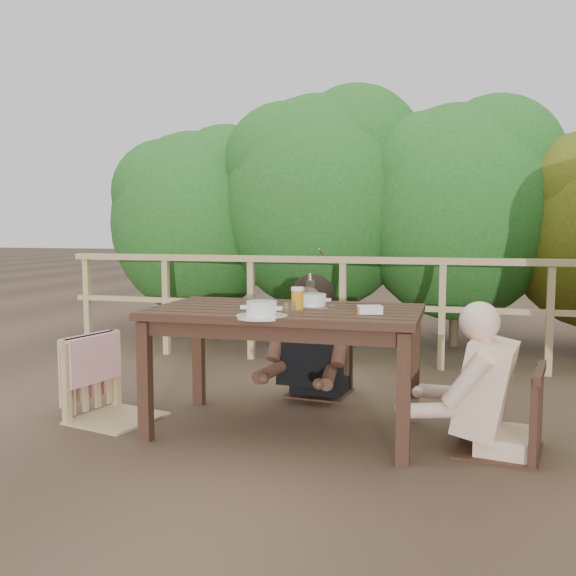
% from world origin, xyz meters
% --- Properties ---
extents(ground, '(60.00, 60.00, 0.00)m').
position_xyz_m(ground, '(0.00, 0.00, 0.00)').
color(ground, brown).
rests_on(ground, ground).
extents(table, '(1.65, 0.93, 0.76)m').
position_xyz_m(table, '(0.00, 0.00, 0.38)').
color(table, '#321E14').
rests_on(table, ground).
extents(chair_left, '(0.63, 0.63, 1.04)m').
position_xyz_m(chair_left, '(-1.15, -0.09, 0.52)').
color(chair_left, tan).
rests_on(chair_left, ground).
extents(chair_far, '(0.48, 0.48, 0.89)m').
position_xyz_m(chair_far, '(0.02, 0.90, 0.44)').
color(chair_far, '#321E14').
rests_on(chair_far, ground).
extents(chair_right, '(0.55, 0.55, 0.96)m').
position_xyz_m(chair_right, '(1.28, -0.06, 0.48)').
color(chair_right, '#321E14').
rests_on(chair_right, ground).
extents(woman, '(0.64, 0.76, 1.42)m').
position_xyz_m(woman, '(0.02, 0.92, 0.71)').
color(woman, black).
rests_on(woman, ground).
extents(diner_right, '(0.79, 0.68, 1.41)m').
position_xyz_m(diner_right, '(1.31, -0.06, 0.71)').
color(diner_right, beige).
rests_on(diner_right, ground).
extents(railing, '(5.60, 0.10, 1.01)m').
position_xyz_m(railing, '(0.00, 2.00, 0.51)').
color(railing, tan).
rests_on(railing, ground).
extents(hedge_row, '(6.60, 1.60, 3.80)m').
position_xyz_m(hedge_row, '(0.40, 3.20, 1.90)').
color(hedge_row, '#1F511B').
rests_on(hedge_row, ground).
extents(soup_near, '(0.30, 0.30, 0.10)m').
position_xyz_m(soup_near, '(-0.05, -0.36, 0.81)').
color(soup_near, white).
rests_on(soup_near, table).
extents(soup_far, '(0.27, 0.27, 0.09)m').
position_xyz_m(soup_far, '(0.14, 0.16, 0.81)').
color(soup_far, white).
rests_on(soup_far, table).
extents(bread_roll, '(0.12, 0.10, 0.07)m').
position_xyz_m(bread_roll, '(-0.04, -0.30, 0.80)').
color(bread_roll, '#AE662F').
rests_on(bread_roll, table).
extents(beer_glass, '(0.08, 0.08, 0.15)m').
position_xyz_m(beer_glass, '(0.09, -0.05, 0.84)').
color(beer_glass, orange).
rests_on(beer_glass, table).
extents(bottle, '(0.05, 0.05, 0.23)m').
position_xyz_m(bottle, '(0.12, 0.14, 0.88)').
color(bottle, silver).
rests_on(bottle, table).
extents(tumbler, '(0.07, 0.07, 0.08)m').
position_xyz_m(tumbler, '(0.09, -0.26, 0.81)').
color(tumbler, silver).
rests_on(tumbler, table).
extents(butter_tub, '(0.17, 0.14, 0.06)m').
position_xyz_m(butter_tub, '(0.54, -0.12, 0.80)').
color(butter_tub, white).
rests_on(butter_tub, table).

